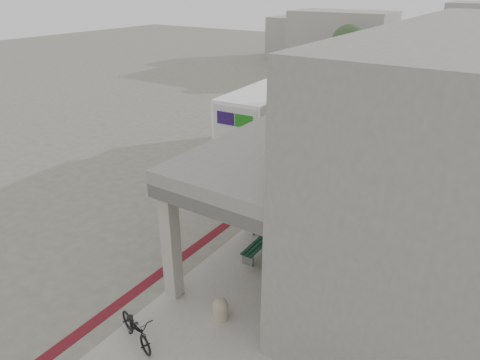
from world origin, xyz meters
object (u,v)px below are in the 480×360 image
Objects in this scene: fedex_truck at (272,118)px; bicycle_black at (136,328)px; bench at (260,245)px; utility_cabinet at (297,248)px.

bicycle_black is (3.98, -13.44, -1.26)m from fedex_truck.
bicycle_black reaches higher than bench.
bench is (4.54, -8.57, -1.37)m from fedex_truck.
fedex_truck reaches higher than utility_cabinet.
fedex_truck is 9.80m from bench.
fedex_truck reaches higher than bench.
utility_cabinet is at bearing 6.49° from bench.
bench is at bearing -65.34° from fedex_truck.
fedex_truck is 4.41× the size of bench.
bench is at bearing 12.36° from bicycle_black.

